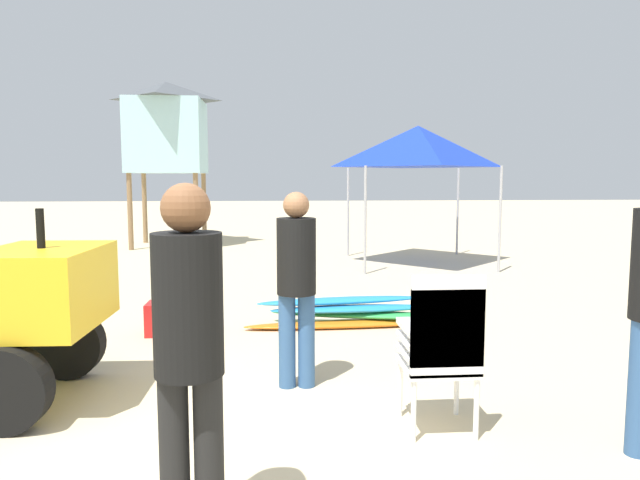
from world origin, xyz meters
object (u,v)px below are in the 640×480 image
Objects in this scene: surfboard_pile at (353,313)px; popup_canopy at (418,147)px; cooler_box at (174,318)px; lifeguard_near_left at (296,277)px; lifeguard_near_center at (189,341)px; lifeguard_tower at (167,127)px; stacked_plastic_chairs at (442,340)px.

surfboard_pile is 5.67m from popup_canopy.
cooler_box is (-2.03, -0.23, 0.03)m from surfboard_pile.
lifeguard_near_center is (-0.57, -2.04, 0.06)m from lifeguard_near_left.
lifeguard_near_left is 10.85m from lifeguard_tower.
cooler_box is (1.56, -8.53, -2.80)m from lifeguard_tower.
lifeguard_near_left is 0.95× the size of lifeguard_near_center.
lifeguard_near_center reaches higher than surfboard_pile.
popup_canopy reaches higher than surfboard_pile.
lifeguard_near_center is at bearing -105.51° from lifeguard_near_left.
stacked_plastic_chairs is 0.65× the size of lifeguard_near_center.
lifeguard_near_left is (-0.93, 0.97, 0.27)m from stacked_plastic_chairs.
popup_canopy reaches higher than stacked_plastic_chairs.
cooler_box is at bearing 101.00° from lifeguard_near_center.
cooler_box is at bearing 126.84° from lifeguard_near_left.
lifeguard_near_left reaches higher than surfboard_pile.
cooler_box is at bearing 129.56° from stacked_plastic_chairs.
lifeguard_near_left is at bearing 133.96° from stacked_plastic_chairs.
lifeguard_tower reaches higher than stacked_plastic_chairs.
lifeguard_tower is (-2.29, 12.30, 1.99)m from lifeguard_near_center.
lifeguard_near_left reaches higher than cooler_box.
lifeguard_near_left is at bearing -111.36° from popup_canopy.
stacked_plastic_chairs is 0.40× the size of popup_canopy.
lifeguard_near_center is (-1.29, -4.00, 0.83)m from surfboard_pile.
surfboard_pile is 9.47m from lifeguard_tower.
lifeguard_near_center is 9.52m from popup_canopy.
popup_canopy is (1.73, 7.78, 1.69)m from stacked_plastic_chairs.
lifeguard_tower is 9.11m from cooler_box.
cooler_box reaches higher than surfboard_pile.
lifeguard_tower reaches higher than lifeguard_near_left.
cooler_box is (-1.30, 1.74, -0.75)m from lifeguard_near_left.
lifeguard_near_center is at bearing -144.47° from stacked_plastic_chairs.
lifeguard_near_left is 2.12m from lifeguard_near_center.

